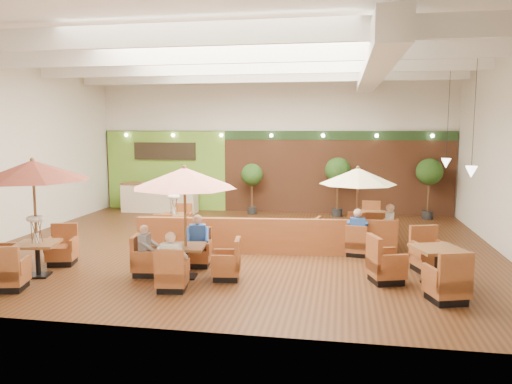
% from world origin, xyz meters
% --- Properties ---
extents(room, '(14.04, 14.00, 5.52)m').
position_xyz_m(room, '(0.25, 1.22, 3.63)').
color(room, '#381E0F').
rests_on(room, ground).
extents(service_counter, '(3.00, 0.75, 1.18)m').
position_xyz_m(service_counter, '(-4.40, 5.10, 0.58)').
color(service_counter, beige).
rests_on(service_counter, ground).
extents(booth_divider, '(6.90, 0.86, 0.96)m').
position_xyz_m(booth_divider, '(0.76, -0.74, 0.48)').
color(booth_divider, brown).
rests_on(booth_divider, ground).
extents(table_0, '(2.62, 2.75, 2.70)m').
position_xyz_m(table_0, '(-4.07, -3.62, 1.92)').
color(table_0, brown).
rests_on(table_0, ground).
extents(table_1, '(2.53, 2.53, 2.54)m').
position_xyz_m(table_1, '(-0.67, -3.14, 1.74)').
color(table_1, brown).
rests_on(table_1, ground).
extents(table_2, '(2.31, 2.31, 2.31)m').
position_xyz_m(table_2, '(3.18, 0.32, 1.59)').
color(table_2, brown).
rests_on(table_2, ground).
extents(table_3, '(0.88, 2.35, 1.46)m').
position_xyz_m(table_3, '(-2.39, 1.05, 0.49)').
color(table_3, brown).
rests_on(table_3, ground).
extents(table_4, '(2.08, 2.97, 1.05)m').
position_xyz_m(table_4, '(4.48, -2.77, 0.39)').
color(table_4, brown).
rests_on(table_4, ground).
extents(table_5, '(0.83, 2.44, 0.92)m').
position_xyz_m(table_5, '(3.73, 2.16, 0.35)').
color(table_5, brown).
rests_on(table_5, ground).
extents(topiary_0, '(0.85, 0.85, 1.97)m').
position_xyz_m(topiary_0, '(-0.69, 5.30, 1.47)').
color(topiary_0, black).
rests_on(topiary_0, ground).
extents(topiary_1, '(0.97, 0.97, 2.24)m').
position_xyz_m(topiary_1, '(2.59, 5.30, 1.67)').
color(topiary_1, black).
rests_on(topiary_1, ground).
extents(topiary_2, '(0.96, 0.96, 2.24)m').
position_xyz_m(topiary_2, '(5.89, 5.30, 1.67)').
color(topiary_2, black).
rests_on(topiary_2, ground).
extents(diner_0, '(0.39, 0.31, 0.79)m').
position_xyz_m(diner_0, '(-0.67, -4.07, 0.75)').
color(diner_0, silver).
rests_on(diner_0, ground).
extents(diner_1, '(0.43, 0.38, 0.80)m').
position_xyz_m(diner_1, '(-0.67, -2.21, 0.76)').
color(diner_1, '#2853B0').
rests_on(diner_1, ground).
extents(diner_2, '(0.30, 0.36, 0.71)m').
position_xyz_m(diner_2, '(-1.59, -3.14, 0.73)').
color(diner_2, slate).
rests_on(diner_2, ground).
extents(diner_3, '(0.40, 0.32, 0.80)m').
position_xyz_m(diner_3, '(3.18, -0.52, 0.76)').
color(diner_3, '#2853B0').
rests_on(diner_3, ground).
extents(diner_4, '(0.35, 0.42, 0.82)m').
position_xyz_m(diner_4, '(4.02, 0.32, 0.77)').
color(diner_4, silver).
rests_on(diner_4, ground).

